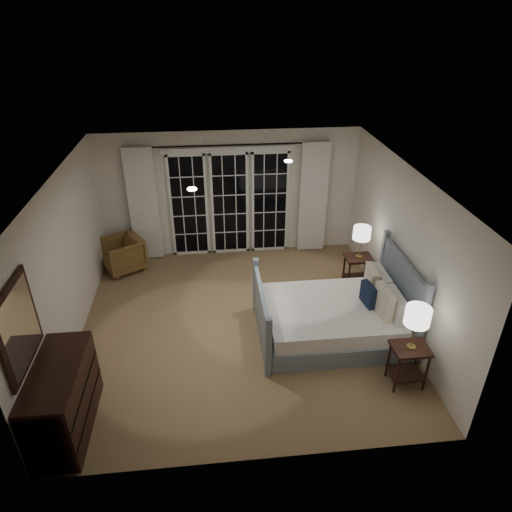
{
  "coord_description": "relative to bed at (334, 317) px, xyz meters",
  "views": [
    {
      "loc": [
        -0.38,
        -5.87,
        4.57
      ],
      "look_at": [
        0.29,
        0.35,
        1.05
      ],
      "focal_mm": 32.0,
      "sensor_mm": 36.0,
      "label": 1
    }
  ],
  "objects": [
    {
      "name": "nightstand_left",
      "position": [
        0.7,
        -1.13,
        0.09
      ],
      "size": [
        0.48,
        0.38,
        0.62
      ],
      "color": "black",
      "rests_on": "floor"
    },
    {
      "name": "nightstand_right",
      "position": [
        0.76,
        1.29,
        0.08
      ],
      "size": [
        0.47,
        0.37,
        0.61
      ],
      "color": "black",
      "rests_on": "floor"
    },
    {
      "name": "lamp_right",
      "position": [
        0.76,
        1.29,
        0.75
      ],
      "size": [
        0.3,
        0.3,
        0.58
      ],
      "color": "#AF9246",
      "rests_on": "nightstand_right"
    },
    {
      "name": "lamp_left",
      "position": [
        0.7,
        -1.13,
        0.8
      ],
      "size": [
        0.32,
        0.32,
        0.62
      ],
      "color": "#AF9246",
      "rests_on": "nightstand_left"
    },
    {
      "name": "mirror",
      "position": [
        -3.88,
        -1.4,
        1.23
      ],
      "size": [
        0.05,
        0.85,
        1.0
      ],
      "color": "black",
      "rests_on": "wall_left"
    },
    {
      "name": "ceiling",
      "position": [
        -1.42,
        0.4,
        2.18
      ],
      "size": [
        5.0,
        5.0,
        0.0
      ],
      "primitive_type": "plane",
      "rotation": [
        3.14,
        0.0,
        0.0
      ],
      "color": "silver",
      "rests_on": "wall_back"
    },
    {
      "name": "wall_right",
      "position": [
        1.08,
        0.4,
        0.93
      ],
      "size": [
        0.02,
        5.0,
        2.5
      ],
      "primitive_type": "cube",
      "color": "silver",
      "rests_on": "floor"
    },
    {
      "name": "wall_back",
      "position": [
        -1.42,
        2.9,
        0.93
      ],
      "size": [
        5.0,
        0.02,
        2.5
      ],
      "primitive_type": "cube",
      "color": "silver",
      "rests_on": "floor"
    },
    {
      "name": "french_doors",
      "position": [
        -1.42,
        2.86,
        0.77
      ],
      "size": [
        2.5,
        0.04,
        2.2
      ],
      "color": "black",
      "rests_on": "wall_back"
    },
    {
      "name": "curtain_right",
      "position": [
        0.23,
        2.78,
        0.83
      ],
      "size": [
        0.55,
        0.1,
        2.25
      ],
      "primitive_type": "cube",
      "color": "white",
      "rests_on": "curtain_rod"
    },
    {
      "name": "wall_front",
      "position": [
        -1.42,
        -2.1,
        0.93
      ],
      "size": [
        5.0,
        0.02,
        2.5
      ],
      "primitive_type": "cube",
      "color": "silver",
      "rests_on": "floor"
    },
    {
      "name": "armchair",
      "position": [
        -3.52,
        2.36,
        0.01
      ],
      "size": [
        0.98,
        0.98,
        0.66
      ],
      "primitive_type": "imported",
      "rotation": [
        0.0,
        0.0,
        -1.05
      ],
      "color": "brown",
      "rests_on": "floor"
    },
    {
      "name": "wall_left",
      "position": [
        -3.92,
        0.4,
        0.93
      ],
      "size": [
        0.02,
        5.0,
        2.5
      ],
      "primitive_type": "cube",
      "color": "silver",
      "rests_on": "floor"
    },
    {
      "name": "downlight_b",
      "position": [
        -2.02,
        -0.0,
        2.17
      ],
      "size": [
        0.12,
        0.12,
        0.01
      ],
      "primitive_type": "cylinder",
      "color": "white",
      "rests_on": "ceiling"
    },
    {
      "name": "curtain_rod",
      "position": [
        -1.42,
        2.8,
        1.93
      ],
      "size": [
        3.5,
        0.03,
        0.03
      ],
      "primitive_type": "cylinder",
      "rotation": [
        0.0,
        1.57,
        0.0
      ],
      "color": "black",
      "rests_on": "wall_back"
    },
    {
      "name": "curtain_left",
      "position": [
        -3.07,
        2.78,
        0.83
      ],
      "size": [
        0.55,
        0.1,
        2.25
      ],
      "primitive_type": "cube",
      "color": "white",
      "rests_on": "curtain_rod"
    },
    {
      "name": "dresser",
      "position": [
        -3.65,
        -1.4,
        0.15
      ],
      "size": [
        0.56,
        1.33,
        0.94
      ],
      "color": "black",
      "rests_on": "floor"
    },
    {
      "name": "floor",
      "position": [
        -1.42,
        0.4,
        -0.32
      ],
      "size": [
        5.0,
        5.0,
        0.0
      ],
      "primitive_type": "plane",
      "color": "olive",
      "rests_on": "ground"
    },
    {
      "name": "downlight_a",
      "position": [
        -0.62,
        1.0,
        2.17
      ],
      "size": [
        0.12,
        0.12,
        0.01
      ],
      "primitive_type": "cylinder",
      "color": "white",
      "rests_on": "ceiling"
    },
    {
      "name": "bed",
      "position": [
        0.0,
        0.0,
        0.0
      ],
      "size": [
        2.17,
        1.56,
        1.26
      ],
      "color": "gray",
      "rests_on": "floor"
    }
  ]
}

